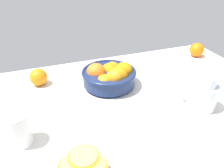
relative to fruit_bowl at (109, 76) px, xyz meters
The scene contains 7 objects.
ground_plane 16.01cm from the fruit_bowl, 90.21° to the right, with size 145.18×88.77×3.00cm, color silver.
fruit_bowl is the anchor object (origin of this frame).
juice_pitcher 40.20cm from the fruit_bowl, 44.41° to the right, with size 12.32×12.38×15.02cm.
juice_glass 46.04cm from the fruit_bowl, 147.91° to the right, with size 7.94×7.94×11.55cm.
orange_half_2 47.67cm from the fruit_bowl, 117.60° to the right, with size 8.71×8.71×4.51cm.
loose_orange_0 32.56cm from the fruit_bowl, 158.88° to the left, with size 7.96×7.96×7.96cm, color orange.
loose_orange_1 60.57cm from the fruit_bowl, 13.54° to the left, with size 8.02×8.02×8.02cm, color orange.
Camera 1 is at (-29.20, -70.47, 54.56)cm, focal length 36.30 mm.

